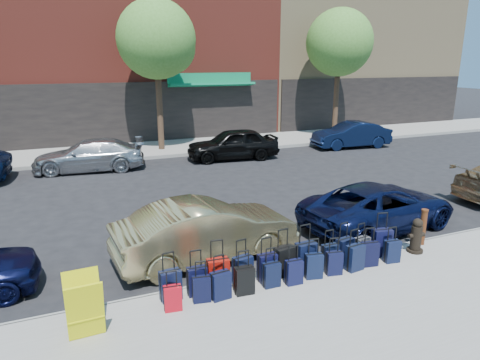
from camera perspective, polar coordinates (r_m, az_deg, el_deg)
name	(u,v)px	position (r m, az deg, el deg)	size (l,w,h in m)	color
ground	(212,211)	(13.44, -3.74, -4.13)	(120.00, 120.00, 0.00)	black
sidewalk_near	(330,322)	(8.13, 11.95, -18.06)	(60.00, 4.00, 0.15)	gray
sidewalk_far	(150,149)	(22.80, -11.88, 4.04)	(60.00, 4.00, 0.15)	gray
curb_near	(278,272)	(9.61, 5.08, -12.10)	(60.00, 0.08, 0.15)	gray
curb_far	(158,157)	(20.86, -10.83, 3.03)	(60.00, 0.08, 0.15)	gray
building_right	(332,0)	(36.31, 12.16, 22.39)	(15.00, 12.12, 18.00)	tan
tree_center	(159,42)	(22.01, -10.71, 17.69)	(3.80, 3.80, 7.27)	black
tree_right	(341,44)	(26.30, 13.37, 17.17)	(3.80, 3.80, 7.27)	black
suitcase_front_0	(171,285)	(8.42, -9.24, -13.68)	(0.42, 0.26, 0.96)	black
suitcase_front_1	(197,281)	(8.53, -5.74, -13.24)	(0.38, 0.22, 0.91)	black
suitcase_front_2	(218,274)	(8.66, -2.94, -12.42)	(0.44, 0.27, 1.03)	maroon
suitcase_front_3	(243,270)	(8.85, 0.36, -11.92)	(0.42, 0.28, 0.95)	black
suitcase_front_4	(267,267)	(8.98, 3.64, -11.54)	(0.39, 0.22, 0.94)	black
suitcase_front_5	(284,261)	(9.20, 5.91, -10.69)	(0.46, 0.29, 1.03)	black
suitcase_front_6	(306,257)	(9.39, 8.77, -10.16)	(0.45, 0.26, 1.07)	black
suitcase_front_7	(330,256)	(9.69, 11.86, -9.88)	(0.36, 0.20, 0.87)	black
suitcase_front_8	(344,251)	(9.94, 13.76, -9.16)	(0.43, 0.29, 0.95)	black
suitcase_front_9	(362,248)	(10.23, 15.90, -8.74)	(0.38, 0.25, 0.86)	#35353A
suitcase_front_10	(382,242)	(10.53, 18.37, -7.91)	(0.47, 0.32, 1.04)	black
suitcase_back_0	(173,298)	(8.13, -8.95, -15.28)	(0.34, 0.22, 0.76)	#AB0B17
suitcase_back_1	(202,289)	(8.32, -5.16, -14.26)	(0.37, 0.25, 0.80)	black
suitcase_back_2	(221,285)	(8.37, -2.59, -13.85)	(0.39, 0.26, 0.88)	black
suitcase_back_3	(244,280)	(8.52, 0.59, -13.24)	(0.39, 0.24, 0.89)	black
suitcase_back_4	(271,275)	(8.79, 4.21, -12.47)	(0.34, 0.20, 0.82)	black
suitcase_back_5	(294,272)	(8.93, 7.19, -12.08)	(0.35, 0.21, 0.82)	black
suitcase_back_6	(314,266)	(9.21, 9.80, -11.21)	(0.39, 0.28, 0.86)	black
suitcase_back_7	(334,263)	(9.44, 12.42, -10.76)	(0.37, 0.25, 0.81)	black
suitcase_back_8	(355,257)	(9.71, 15.07, -9.95)	(0.41, 0.28, 0.92)	black
suitcase_back_9	(369,254)	(10.00, 16.88, -9.41)	(0.39, 0.26, 0.87)	black
suitcase_back_10	(392,251)	(10.32, 19.60, -8.93)	(0.37, 0.24, 0.82)	black
fire_hydrant	(416,236)	(10.99, 22.44, -6.98)	(0.43, 0.38, 0.84)	black
bollard	(423,226)	(11.46, 23.22, -5.71)	(0.17, 0.17, 0.91)	#38190C
display_rack	(84,306)	(7.72, -20.06, -15.56)	(0.61, 0.67, 1.04)	#D2D00B
car_near_1	(207,231)	(10.07, -4.47, -6.77)	(1.50, 4.32, 1.42)	tan
car_near_2	(379,206)	(12.48, 18.05, -3.36)	(2.13, 4.62, 1.28)	#0D143A
car_far_1	(89,155)	(19.23, -19.48, 3.12)	(1.85, 4.55, 1.32)	#B8BAC0
car_far_2	(233,144)	(20.26, -0.99, 4.84)	(1.73, 4.30, 1.47)	black
car_far_3	(351,135)	(23.79, 14.60, 5.85)	(1.46, 4.18, 1.38)	#0C1836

